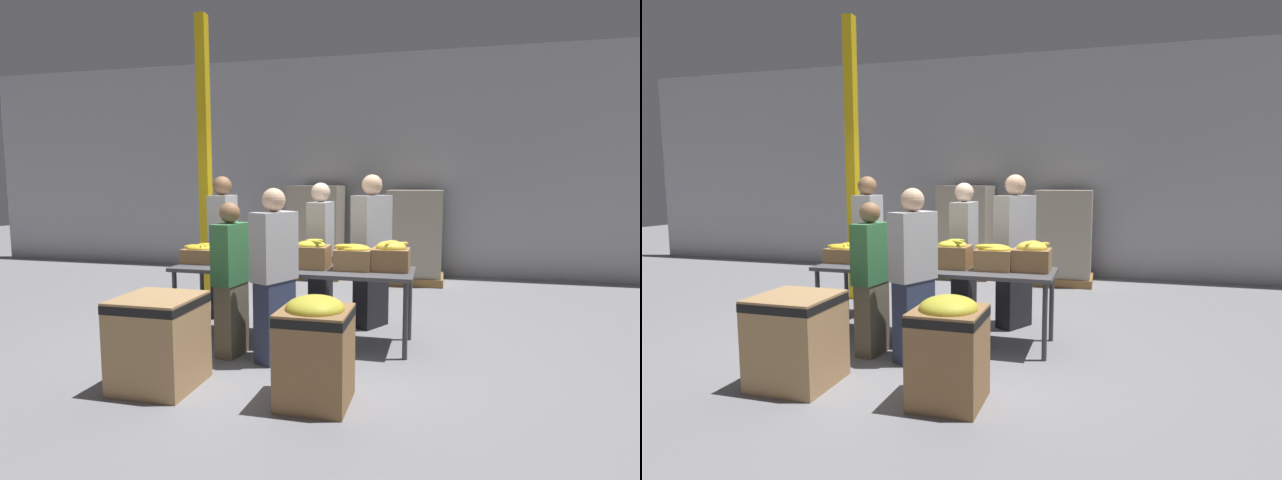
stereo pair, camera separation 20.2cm
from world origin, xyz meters
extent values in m
plane|color=gray|center=(0.00, 0.00, 0.00)|extent=(30.00, 30.00, 0.00)
cube|color=#A8A8AD|center=(0.00, 4.25, 2.00)|extent=(16.00, 0.08, 4.00)
cube|color=#4C4C51|center=(0.00, 0.00, 0.78)|extent=(2.57, 0.74, 0.04)
cylinder|color=#38383D|center=(-1.23, -0.31, 0.38)|extent=(0.05, 0.05, 0.76)
cylinder|color=#38383D|center=(1.23, -0.31, 0.38)|extent=(0.05, 0.05, 0.76)
cylinder|color=#38383D|center=(-1.23, 0.31, 0.38)|extent=(0.05, 0.05, 0.76)
cylinder|color=#38383D|center=(1.23, 0.31, 0.38)|extent=(0.05, 0.05, 0.76)
cube|color=olive|center=(-1.09, 0.03, 0.88)|extent=(0.38, 0.26, 0.16)
ellipsoid|color=gold|center=(-1.09, 0.03, 0.97)|extent=(0.31, 0.22, 0.09)
ellipsoid|color=gold|center=(-1.02, 0.05, 1.00)|extent=(0.10, 0.17, 0.05)
ellipsoid|color=gold|center=(-1.07, 0.10, 1.00)|extent=(0.17, 0.07, 0.05)
ellipsoid|color=gold|center=(-1.07, 0.01, 1.00)|extent=(0.11, 0.16, 0.04)
ellipsoid|color=gold|center=(-1.19, 0.06, 0.99)|extent=(0.19, 0.18, 0.05)
cube|color=olive|center=(-0.63, 0.07, 0.88)|extent=(0.38, 0.28, 0.17)
ellipsoid|color=gold|center=(-0.63, 0.07, 0.98)|extent=(0.29, 0.23, 0.08)
ellipsoid|color=gold|center=(-0.53, 0.15, 1.01)|extent=(0.08, 0.21, 0.04)
ellipsoid|color=gold|center=(-0.68, 0.02, 1.00)|extent=(0.05, 0.21, 0.04)
ellipsoid|color=gold|center=(-0.66, 0.06, 1.00)|extent=(0.09, 0.22, 0.04)
cube|color=tan|center=(-0.24, 0.08, 0.92)|extent=(0.38, 0.32, 0.24)
ellipsoid|color=yellow|center=(-0.24, 0.08, 1.04)|extent=(0.30, 0.28, 0.09)
ellipsoid|color=yellow|center=(-0.34, 0.12, 1.08)|extent=(0.18, 0.08, 0.05)
ellipsoid|color=yellow|center=(-0.27, 0.04, 1.06)|extent=(0.12, 0.17, 0.05)
ellipsoid|color=yellow|center=(-0.24, 0.13, 1.08)|extent=(0.14, 0.14, 0.05)
ellipsoid|color=yellow|center=(-0.34, 0.10, 1.09)|extent=(0.06, 0.18, 0.06)
cube|color=olive|center=(0.20, 0.03, 0.92)|extent=(0.38, 0.32, 0.24)
ellipsoid|color=gold|center=(0.20, 0.03, 1.04)|extent=(0.31, 0.26, 0.10)
ellipsoid|color=gold|center=(0.14, 0.04, 1.06)|extent=(0.06, 0.18, 0.04)
ellipsoid|color=gold|center=(0.25, 0.10, 1.09)|extent=(0.15, 0.07, 0.04)
ellipsoid|color=gold|center=(0.28, -0.05, 1.09)|extent=(0.18, 0.15, 0.05)
ellipsoid|color=gold|center=(0.21, 0.06, 1.08)|extent=(0.16, 0.11, 0.05)
cube|color=#A37A4C|center=(0.66, 0.03, 0.91)|extent=(0.38, 0.30, 0.22)
ellipsoid|color=yellow|center=(0.66, 0.03, 1.02)|extent=(0.35, 0.27, 0.09)
ellipsoid|color=yellow|center=(0.57, -0.07, 1.05)|extent=(0.22, 0.08, 0.05)
ellipsoid|color=yellow|center=(0.56, 0.04, 1.05)|extent=(0.21, 0.10, 0.04)
cube|color=olive|center=(1.04, 0.08, 0.91)|extent=(0.38, 0.34, 0.23)
ellipsoid|color=yellow|center=(1.04, 0.08, 1.04)|extent=(0.31, 0.28, 0.14)
ellipsoid|color=yellow|center=(1.15, 0.14, 1.07)|extent=(0.15, 0.18, 0.05)
ellipsoid|color=yellow|center=(1.05, 0.17, 1.08)|extent=(0.15, 0.08, 0.06)
ellipsoid|color=yellow|center=(1.06, 0.06, 1.09)|extent=(0.12, 0.18, 0.06)
ellipsoid|color=yellow|center=(1.02, 0.03, 1.09)|extent=(0.10, 0.19, 0.05)
cube|color=#2D3856|center=(0.02, -0.64, 0.39)|extent=(0.34, 0.43, 0.78)
cube|color=#B2B2B7|center=(0.02, -0.64, 1.11)|extent=(0.38, 0.49, 0.65)
sphere|color=#DBAD89|center=(0.02, -0.64, 1.54)|extent=(0.22, 0.22, 0.22)
cube|color=black|center=(-1.14, 0.76, 0.42)|extent=(0.26, 0.42, 0.84)
cube|color=#B2B2B7|center=(-1.14, 0.76, 1.19)|extent=(0.28, 0.50, 0.70)
sphere|color=#896042|center=(-1.14, 0.76, 1.66)|extent=(0.24, 0.24, 0.24)
cube|color=black|center=(0.74, 0.73, 0.42)|extent=(0.40, 0.46, 0.85)
cube|color=#B2B2B7|center=(0.74, 0.73, 1.20)|extent=(0.45, 0.54, 0.70)
sphere|color=#DBAD89|center=(0.74, 0.73, 1.67)|extent=(0.24, 0.24, 0.24)
cube|color=#6B604C|center=(-0.45, -0.58, 0.36)|extent=(0.23, 0.37, 0.72)
cube|color=#387A47|center=(-0.45, -0.58, 1.01)|extent=(0.26, 0.43, 0.59)
sphere|color=#896042|center=(-0.45, -0.58, 1.41)|extent=(0.20, 0.20, 0.20)
cube|color=black|center=(0.14, 0.71, 0.40)|extent=(0.22, 0.39, 0.80)
cube|color=#B2B2B7|center=(0.14, 0.71, 1.14)|extent=(0.23, 0.46, 0.66)
sphere|color=beige|center=(0.14, 0.71, 1.58)|extent=(0.23, 0.23, 0.23)
cube|color=tan|center=(-0.72, -1.44, 0.38)|extent=(0.64, 0.64, 0.77)
cube|color=black|center=(-0.72, -1.44, 0.71)|extent=(0.64, 0.64, 0.07)
cube|color=olive|center=(0.62, -1.44, 0.37)|extent=(0.53, 0.53, 0.75)
cube|color=black|center=(0.62, -1.44, 0.69)|extent=(0.54, 0.54, 0.07)
ellipsoid|color=gold|center=(0.62, -1.44, 0.75)|extent=(0.45, 0.45, 0.19)
cube|color=yellow|center=(-1.76, 1.52, 2.00)|extent=(0.14, 0.14, 4.00)
cube|color=olive|center=(-0.65, 3.67, 0.07)|extent=(0.96, 0.96, 0.13)
cube|color=#A39984|center=(-0.65, 3.67, 0.88)|extent=(0.88, 0.88, 1.51)
cube|color=olive|center=(1.09, 3.56, 0.07)|extent=(0.99, 0.99, 0.13)
cube|color=#A39984|center=(1.09, 3.56, 0.85)|extent=(0.91, 0.91, 1.43)
camera|label=1|loc=(1.55, -5.02, 1.71)|focal=28.00mm
camera|label=2|loc=(1.74, -4.97, 1.71)|focal=28.00mm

